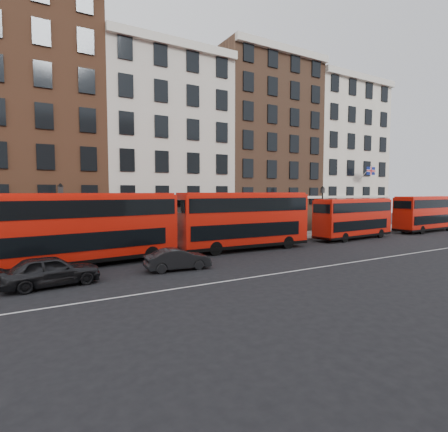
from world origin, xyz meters
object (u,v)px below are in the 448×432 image
bus_b (91,227)px  car_rear (51,271)px  bus_d (353,217)px  car_front (178,259)px  traffic_light (372,213)px  bus_c (243,219)px  bus_e (426,213)px

bus_b → car_rear: bus_b is taller
bus_d → car_front: (-21.12, -4.16, -1.56)m
car_rear → car_front: size_ratio=1.17×
bus_b → car_front: (4.38, -4.16, -1.89)m
car_rear → traffic_light: size_ratio=1.45×
bus_b → bus_c: (12.01, 0.01, 0.01)m
bus_e → bus_c: bearing=177.7°
bus_c → car_front: size_ratio=2.83×
bus_b → bus_d: bus_b is taller
traffic_light → bus_c: bearing=-174.0°
car_front → bus_c: bearing=-57.3°
bus_e → car_front: bus_e is taller
bus_c → traffic_light: 19.26m
bus_c → bus_d: (13.49, -0.00, -0.34)m
traffic_light → bus_d: bearing=-160.4°
bus_b → bus_c: size_ratio=1.01×
traffic_light → bus_e: bearing=-15.4°
bus_c → bus_d: bus_c is taller
bus_e → car_front: size_ratio=2.55×
bus_e → car_rear: size_ratio=2.18×
bus_b → bus_c: bearing=-6.1°
bus_c → bus_e: 26.49m
bus_c → bus_e: size_ratio=1.11×
bus_b → car_rear: (-2.73, -4.40, -1.75)m
bus_d → bus_b: bearing=176.0°
bus_c → car_rear: size_ratio=2.42×
car_rear → bus_e: bearing=-90.6°
bus_b → traffic_light: bearing=-2.4°
bus_b → bus_c: 12.01m
bus_b → bus_e: (38.49, 0.00, -0.25)m
bus_d → car_rear: (-28.22, -4.40, -1.42)m
bus_c → traffic_light: bus_c is taller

